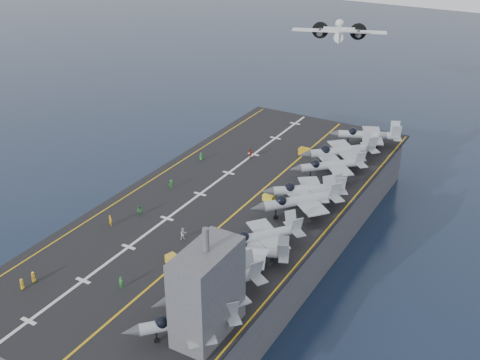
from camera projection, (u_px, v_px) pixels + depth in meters
The scene contains 30 objects.
ground at pixel (229, 252), 109.99m from camera, with size 500.00×500.00×0.00m, color #142135.
hull at pixel (229, 228), 107.74m from camera, with size 36.00×90.00×10.00m, color #56595E.
flight_deck at pixel (229, 203), 105.40m from camera, with size 38.00×92.00×0.40m, color black.
foul_line at pixel (243, 206), 103.97m from camera, with size 0.35×90.00×0.02m, color gold.
landing_centerline at pixel (200, 194), 107.98m from camera, with size 0.50×90.00×0.02m, color silver.
deck_edge_port at pixel (151, 180), 112.88m from camera, with size 0.25×90.00×0.02m, color gold.
deck_edge_stbd at pixel (327, 230), 97.07m from camera, with size 0.25×90.00×0.02m, color gold.
island_superstructure at pixel (207, 282), 72.04m from camera, with size 5.00×10.00×15.00m, color #56595E, non-canonical shape.
fighter_jet_0 at pixel (188, 320), 73.49m from camera, with size 16.89×17.08×5.01m, color gray, non-canonical shape.
fighter_jet_1 at pixel (214, 285), 79.27m from camera, with size 17.11×18.96×5.49m, color #A1ABB3, non-canonical shape.
fighter_jet_2 at pixel (251, 251), 87.49m from camera, with size 15.09×12.84×4.44m, color #979EA6, non-canonical shape.
fighter_jet_3 at pixel (263, 235), 91.05m from camera, with size 16.25×17.01×4.93m, color #9299A0, non-canonical shape.
fighter_jet_4 at pixel (300, 200), 100.36m from camera, with size 18.48×19.10×5.56m, color #9BA3AB, non-canonical shape.
fighter_jet_5 at pixel (308, 188), 104.38m from camera, with size 17.76×16.68×5.13m, color #9EA5AF, non-canonical shape.
fighter_jet_6 at pixel (331, 164), 113.18m from camera, with size 17.48×17.35×5.13m, color #8F969D, non-canonical shape.
fighter_jet_7 at pixel (342, 150), 118.64m from camera, with size 18.98×18.89×5.58m, color gray, non-canonical shape.
fighter_jet_8 at pixel (369, 134), 126.32m from camera, with size 17.96×15.38×5.27m, color gray, non-canonical shape.
tow_cart_a at pixel (173, 260), 88.19m from camera, with size 2.57×2.07×1.34m, color gold, non-canonical shape.
tow_cart_b at pixel (269, 198), 105.56m from camera, with size 1.99×1.32×1.17m, color yellow, non-canonical shape.
tow_cart_c at pixel (305, 151), 123.15m from camera, with size 2.27×1.48×1.36m, color #BE9114, non-canonical shape.
crew_0 at pixel (33, 277), 84.19m from camera, with size 0.90×1.13×1.66m, color yellow.
crew_1 at pixel (110, 220), 97.79m from camera, with size 1.29×0.99×1.93m, color gold.
crew_2 at pixel (140, 211), 100.73m from camera, with size 1.25×0.98×1.85m, color #258533.
crew_3 at pixel (171, 184), 109.73m from camera, with size 1.05×1.20×1.67m, color #218122.
crew_4 at pixel (251, 154), 121.33m from camera, with size 1.34×0.99×2.07m, color #9F2313.
crew_5 at pixel (201, 156), 120.65m from camera, with size 1.14×1.11×1.60m, color #268C33.
crew_6 at pixel (121, 283), 82.86m from camera, with size 1.19×0.90×1.79m, color green.
crew_7 at pixel (183, 234), 93.99m from camera, with size 1.33×1.47×2.04m, color silver.
transport_plane at pixel (339, 37), 149.95m from camera, with size 27.32×22.96×5.50m, color white, non-canonical shape.
crew_8 at pixel (22, 284), 82.73m from camera, with size 0.90×1.13×1.66m, color yellow.
Camera 1 is at (47.77, -79.02, 61.24)m, focal length 45.00 mm.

